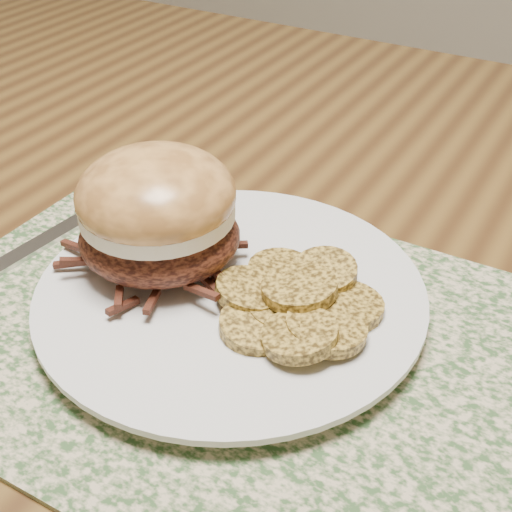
{
  "coord_description": "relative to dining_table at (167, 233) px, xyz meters",
  "views": [
    {
      "loc": [
        0.39,
        -0.49,
        1.08
      ],
      "look_at": [
        0.19,
        -0.14,
        0.79
      ],
      "focal_mm": 50.0,
      "sensor_mm": 36.0,
      "label": 1
    }
  ],
  "objects": [
    {
      "name": "dinner_plate",
      "position": [
        0.18,
        -0.16,
        0.09
      ],
      "size": [
        0.26,
        0.26,
        0.02
      ],
      "primitive_type": "cylinder",
      "color": "silver",
      "rests_on": "placemat"
    },
    {
      "name": "pork_sandwich",
      "position": [
        0.12,
        -0.15,
        0.14
      ],
      "size": [
        0.15,
        0.15,
        0.09
      ],
      "rotation": [
        0.0,
        0.0,
        0.41
      ],
      "color": "black",
      "rests_on": "dinner_plate"
    },
    {
      "name": "fork",
      "position": [
        0.0,
        -0.16,
        0.09
      ],
      "size": [
        0.04,
        0.2,
        0.0
      ],
      "rotation": [
        0.0,
        0.0,
        -0.1
      ],
      "color": "#B9B9C0",
      "rests_on": "placemat"
    },
    {
      "name": "placemat",
      "position": [
        0.19,
        -0.18,
        0.08
      ],
      "size": [
        0.45,
        0.33,
        0.0
      ],
      "primitive_type": "cube",
      "color": "#36562C",
      "rests_on": "dining_table"
    },
    {
      "name": "dining_table",
      "position": [
        0.0,
        0.0,
        0.0
      ],
      "size": [
        1.5,
        0.9,
        0.75
      ],
      "color": "brown",
      "rests_on": "ground"
    },
    {
      "name": "roasted_potatoes",
      "position": [
        0.23,
        -0.16,
        0.11
      ],
      "size": [
        0.13,
        0.14,
        0.03
      ],
      "color": "gold",
      "rests_on": "dinner_plate"
    }
  ]
}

